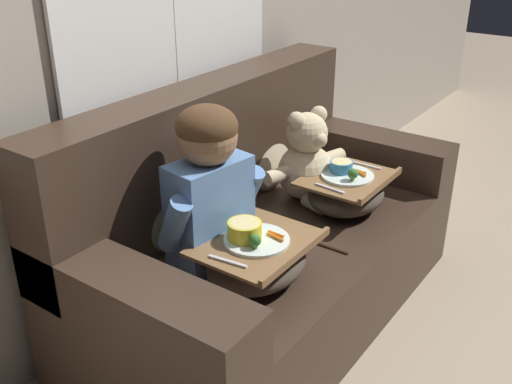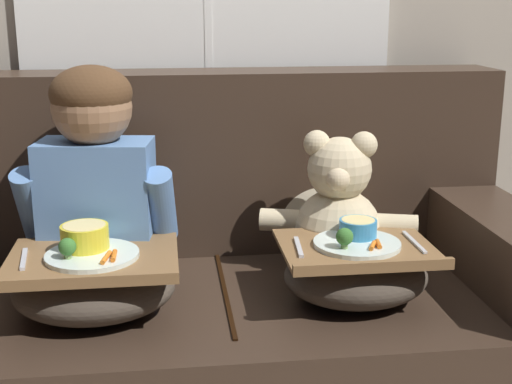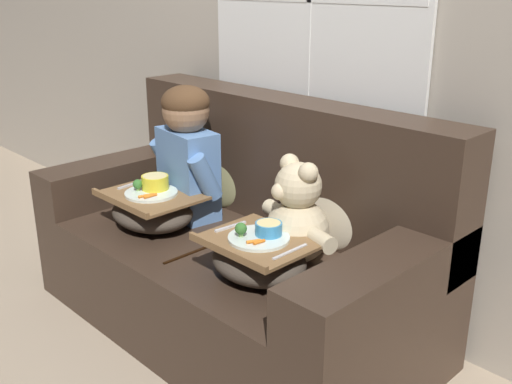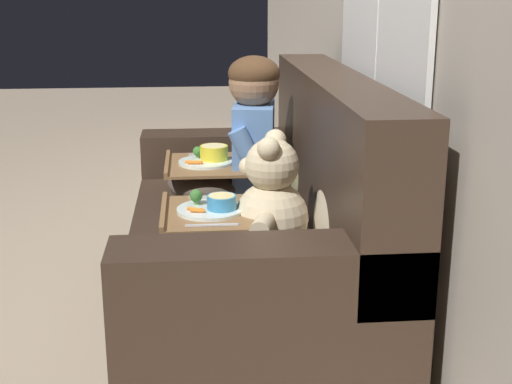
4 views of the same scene
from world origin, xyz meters
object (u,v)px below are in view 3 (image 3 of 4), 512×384
Objects in this scene: throw_pillow_behind_teddy at (332,208)px; lap_tray_teddy at (259,257)px; lap_tray_child at (152,209)px; throw_pillow_behind_child at (223,172)px; child_figure at (187,146)px; teddy_bear at (296,219)px; couch at (242,250)px.

throw_pillow_behind_teddy is 0.43m from lap_tray_teddy.
lap_tray_teddy is (0.68, -0.00, -0.00)m from lap_tray_child.
throw_pillow_behind_child is 0.80m from lap_tray_teddy.
throw_pillow_behind_teddy is at bearing 17.48° from child_figure.
child_figure is 1.54× the size of lap_tray_teddy.
throw_pillow_behind_teddy is 0.60× the size of child_figure.
throw_pillow_behind_child reaches higher than lap_tray_child.
teddy_bear is at bearing -90.43° from throw_pillow_behind_teddy.
child_figure is at bearing 89.73° from lap_tray_child.
teddy_bear is 0.22m from lap_tray_teddy.
lap_tray_teddy is at bearing -89.99° from throw_pillow_behind_teddy.
child_figure reaches higher than couch.
couch reaches higher than throw_pillow_behind_teddy.
teddy_bear reaches higher than lap_tray_teddy.
teddy_bear reaches higher than throw_pillow_behind_child.
throw_pillow_behind_child is 0.79× the size of teddy_bear.
couch reaches higher than lap_tray_child.
child_figure is 1.45× the size of lap_tray_child.
lap_tray_child is (-0.34, -0.23, 0.16)m from couch.
teddy_bear is (0.34, -0.03, 0.25)m from couch.
child_figure is at bearing -90.04° from throw_pillow_behind_child.
lap_tray_child is at bearing 179.94° from lap_tray_teddy.
couch is 0.42m from teddy_bear.
teddy_bear reaches higher than lap_tray_child.
couch reaches higher than throw_pillow_behind_child.
lap_tray_child is (-0.00, -0.42, -0.08)m from throw_pillow_behind_child.
child_figure is at bearing 162.92° from lap_tray_teddy.
lap_tray_child is (-0.00, -0.21, -0.25)m from child_figure.
couch is at bearing -29.67° from throw_pillow_behind_child.
couch is 5.01× the size of throw_pillow_behind_child.
throw_pillow_behind_child is (-0.34, 0.19, 0.24)m from couch.
teddy_bear reaches higher than throw_pillow_behind_teddy.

